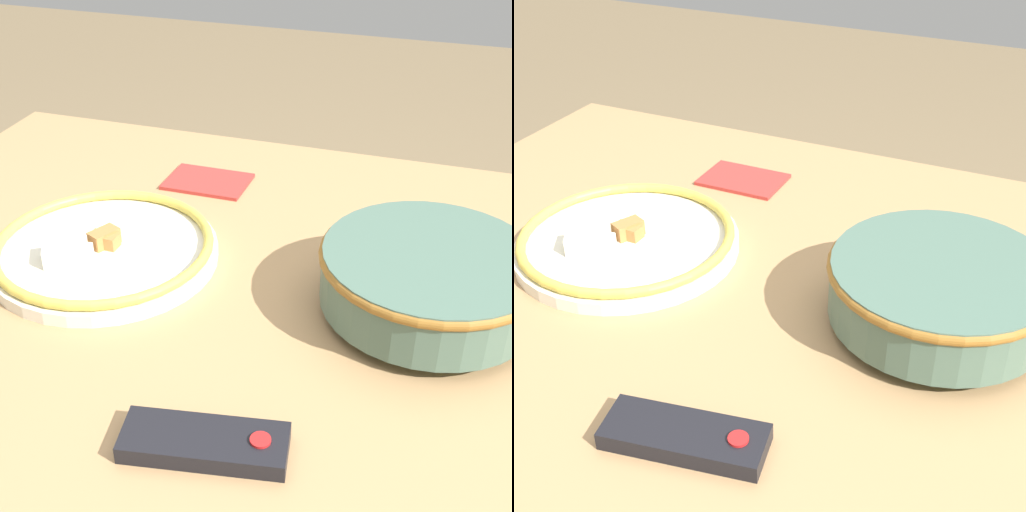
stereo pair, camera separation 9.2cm
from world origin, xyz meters
The scene contains 5 objects.
dining_table centered at (0.00, 0.00, 0.66)m, with size 1.34×0.99×0.74m.
noodle_bowl centered at (-0.18, -0.05, 0.80)m, with size 0.27×0.27×0.09m.
food_plate centered at (0.26, -0.04, 0.76)m, with size 0.32×0.32×0.04m.
tv_remote centered at (0.00, 0.24, 0.75)m, with size 0.17×0.09×0.02m.
folded_napkin centered at (0.21, -0.30, 0.75)m, with size 0.14×0.09×0.01m.
Camera 2 is at (-0.29, 0.66, 1.28)m, focal length 50.00 mm.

